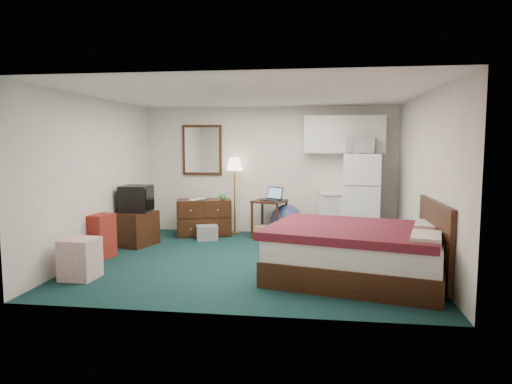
# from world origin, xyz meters

# --- Properties ---
(floor) EXTENTS (5.00, 4.50, 0.01)m
(floor) POSITION_xyz_m (0.00, 0.00, 0.00)
(floor) COLOR #0D2A29
(floor) RESTS_ON ground
(ceiling) EXTENTS (5.00, 4.50, 0.01)m
(ceiling) POSITION_xyz_m (0.00, 0.00, 2.50)
(ceiling) COLOR silver
(ceiling) RESTS_ON walls
(walls) EXTENTS (5.01, 4.51, 2.50)m
(walls) POSITION_xyz_m (0.00, 0.00, 1.25)
(walls) COLOR silver
(walls) RESTS_ON floor
(mirror) EXTENTS (0.80, 0.06, 1.00)m
(mirror) POSITION_xyz_m (-1.35, 2.22, 1.65)
(mirror) COLOR white
(mirror) RESTS_ON walls
(upper_cabinets) EXTENTS (1.50, 0.35, 0.70)m
(upper_cabinets) POSITION_xyz_m (1.45, 2.08, 1.95)
(upper_cabinets) COLOR silver
(upper_cabinets) RESTS_ON walls
(headboard) EXTENTS (0.06, 1.56, 1.00)m
(headboard) POSITION_xyz_m (2.46, -0.78, 0.55)
(headboard) COLOR black
(headboard) RESTS_ON walls
(dresser) EXTENTS (1.12, 0.74, 0.71)m
(dresser) POSITION_xyz_m (-1.21, 1.74, 0.35)
(dresser) COLOR black
(dresser) RESTS_ON floor
(floor_lamp) EXTENTS (0.38, 0.38, 1.51)m
(floor_lamp) POSITION_xyz_m (-0.66, 2.05, 0.75)
(floor_lamp) COLOR gold
(floor_lamp) RESTS_ON floor
(desk) EXTENTS (0.69, 0.69, 0.71)m
(desk) POSITION_xyz_m (0.06, 1.76, 0.36)
(desk) COLOR black
(desk) RESTS_ON floor
(exercise_ball) EXTENTS (0.69, 0.69, 0.61)m
(exercise_ball) POSITION_xyz_m (0.37, 1.96, 0.30)
(exercise_ball) COLOR navy
(exercise_ball) RESTS_ON floor
(kitchen_counter) EXTENTS (0.88, 0.74, 0.84)m
(kitchen_counter) POSITION_xyz_m (1.39, 1.91, 0.42)
(kitchen_counter) COLOR silver
(kitchen_counter) RESTS_ON floor
(fridge) EXTENTS (0.73, 0.73, 1.60)m
(fridge) POSITION_xyz_m (1.79, 1.83, 0.80)
(fridge) COLOR white
(fridge) RESTS_ON floor
(bed) EXTENTS (2.50, 2.16, 0.69)m
(bed) POSITION_xyz_m (1.48, -0.78, 0.34)
(bed) COLOR #451014
(bed) RESTS_ON floor
(tv_stand) EXTENTS (0.76, 0.79, 0.60)m
(tv_stand) POSITION_xyz_m (-2.21, 0.76, 0.30)
(tv_stand) COLOR black
(tv_stand) RESTS_ON floor
(suitcase) EXTENTS (0.34, 0.46, 0.69)m
(suitcase) POSITION_xyz_m (-2.35, -0.19, 0.34)
(suitcase) COLOR maroon
(suitcase) RESTS_ON floor
(retail_box) EXTENTS (0.45, 0.45, 0.54)m
(retail_box) POSITION_xyz_m (-2.13, -1.25, 0.27)
(retail_box) COLOR white
(retail_box) RESTS_ON floor
(file_bin) EXTENTS (0.45, 0.39, 0.27)m
(file_bin) POSITION_xyz_m (-1.06, 1.35, 0.13)
(file_bin) COLOR gray
(file_bin) RESTS_ON floor
(cardboard_box_a) EXTENTS (0.32, 0.28, 0.24)m
(cardboard_box_a) POSITION_xyz_m (-0.05, 1.64, 0.12)
(cardboard_box_a) COLOR #876247
(cardboard_box_a) RESTS_ON floor
(cardboard_box_b) EXTENTS (0.27, 0.31, 0.29)m
(cardboard_box_b) POSITION_xyz_m (0.88, 1.55, 0.14)
(cardboard_box_b) COLOR #876247
(cardboard_box_b) RESTS_ON floor
(laptop) EXTENTS (0.45, 0.43, 0.24)m
(laptop) POSITION_xyz_m (0.10, 1.69, 0.83)
(laptop) COLOR black
(laptop) RESTS_ON desk
(crt_tv) EXTENTS (0.51, 0.55, 0.45)m
(crt_tv) POSITION_xyz_m (-2.18, 0.79, 0.82)
(crt_tv) COLOR black
(crt_tv) RESTS_ON tv_stand
(microwave) EXTENTS (0.56, 0.38, 0.35)m
(microwave) POSITION_xyz_m (1.76, 1.83, 1.77)
(microwave) COLOR white
(microwave) RESTS_ON fridge
(book_a) EXTENTS (0.18, 0.03, 0.24)m
(book_a) POSITION_xyz_m (-1.45, 1.59, 0.83)
(book_a) COLOR #876247
(book_a) RESTS_ON dresser
(book_b) EXTENTS (0.18, 0.03, 0.24)m
(book_b) POSITION_xyz_m (-1.35, 1.75, 0.83)
(book_b) COLOR #876247
(book_b) RESTS_ON dresser
(mug) EXTENTS (0.16, 0.13, 0.13)m
(mug) POSITION_xyz_m (-0.83, 1.70, 0.77)
(mug) COLOR #408434
(mug) RESTS_ON dresser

